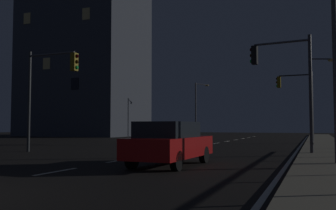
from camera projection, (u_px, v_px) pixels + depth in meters
The scene contains 11 objects.
ground_plane at pixel (186, 149), 23.12m from camera, with size 112.00×112.00×0.00m, color black.
sidewalk_right at pixel (327, 151), 20.16m from camera, with size 2.62×77.00×0.14m, color gray.
lane_markings_center at pixel (202, 146), 26.37m from camera, with size 0.14×50.00×0.01m.
lane_edge_line at pixel (300, 147), 25.37m from camera, with size 0.14×53.00×0.01m.
car at pixel (170, 143), 13.29m from camera, with size 1.96×4.45×1.57m.
traffic_light_far_center at pixel (284, 72), 18.38m from camera, with size 2.99×0.50×5.68m.
traffic_light_near_left at pixel (49, 81), 20.15m from camera, with size 3.32×0.34×5.56m.
traffic_light_mid_left at pixel (297, 93), 30.73m from camera, with size 2.91×0.35×5.73m.
street_lamp_across_street at pixel (198, 104), 50.57m from camera, with size 1.52×1.83×7.27m.
street_lamp_far_end at pixel (315, 90), 30.30m from camera, with size 2.01×0.91×6.90m.
building_distant at pixel (86, 41), 53.71m from camera, with size 15.51×12.10×27.28m.
Camera 1 is at (7.49, -4.52, 1.43)m, focal length 39.75 mm.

